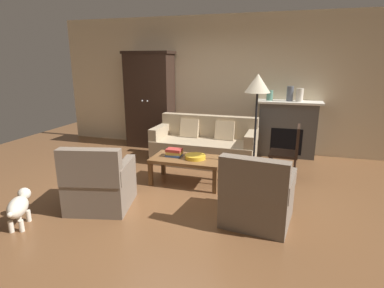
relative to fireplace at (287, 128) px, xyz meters
The scene contains 16 objects.
ground_plane 2.83m from the fireplace, 124.00° to the right, with size 9.60×9.60×0.00m, color brown.
back_wall 1.78m from the fireplace, behind, with size 7.20×0.10×2.80m, color beige.
fireplace is the anchor object (origin of this frame).
armoire 2.99m from the fireplace, behind, with size 1.06×0.57×2.08m.
couch 1.74m from the fireplace, 149.15° to the right, with size 1.93×0.88×0.86m.
coffee_table 2.48m from the fireplace, 126.48° to the right, with size 1.10×0.60×0.42m.
fruit_bowl 2.40m from the fireplace, 123.80° to the right, with size 0.32×0.32×0.06m, color gold.
book_stack 2.60m from the fireplace, 130.48° to the right, with size 0.25×0.18×0.12m.
mantel_vase_jade 0.75m from the fireplace, behind, with size 0.12×0.12×0.20m, color slate.
mantel_vase_slate 0.70m from the fireplace, 90.00° to the right, with size 0.13×0.13×0.29m, color #565B66.
mantel_vase_cream 0.70m from the fireplace, ahead, with size 0.13×0.13×0.25m, color beige.
armchair_near_left 3.90m from the fireplace, 126.35° to the right, with size 0.92×0.92×0.88m.
armchair_near_right 2.95m from the fireplace, 95.75° to the right, with size 0.86×0.86×0.88m.
side_chair_wooden 1.36m from the fireplace, 87.67° to the right, with size 0.45×0.45×0.90m.
floor_lamp 2.18m from the fireplace, 103.18° to the right, with size 0.36×0.36×1.72m.
dog 4.83m from the fireplace, 127.71° to the right, with size 0.36×0.52×0.39m.
Camera 1 is at (1.51, -4.07, 1.89)m, focal length 28.93 mm.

